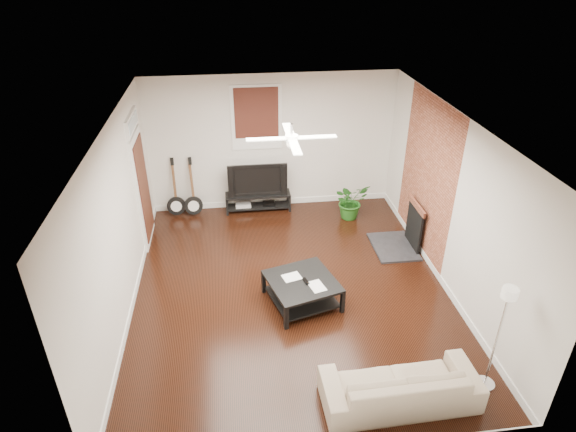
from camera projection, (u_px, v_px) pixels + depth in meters
name	position (u px, v px, depth m)	size (l,w,h in m)	color
room	(291.00, 214.00, 7.21)	(5.01, 6.01, 2.81)	black
brick_accent	(427.00, 178.00, 8.35)	(0.02, 2.20, 2.80)	brown
fireplace	(404.00, 226.00, 8.78)	(0.80, 1.10, 0.92)	black
window_back	(257.00, 118.00, 9.48)	(1.00, 0.06, 1.30)	#3E1411
door_left	(141.00, 179.00, 8.66)	(0.08, 1.00, 2.50)	white
tv_stand	(258.00, 202.00, 10.17)	(1.35, 0.36, 0.38)	black
tv	(257.00, 178.00, 9.93)	(1.21, 0.16, 0.70)	black
coffee_table	(302.00, 291.00, 7.52)	(0.99, 0.99, 0.41)	black
sofa	(400.00, 384.00, 5.84)	(1.89, 0.74, 0.55)	tan
floor_lamp	(497.00, 339.00, 5.81)	(0.25, 0.25, 1.55)	silver
potted_plant	(351.00, 201.00, 9.81)	(0.68, 0.59, 0.75)	#215D1A
guitar_left	(174.00, 189.00, 9.76)	(0.38, 0.27, 1.23)	black
guitar_right	(192.00, 188.00, 9.77)	(0.38, 0.27, 1.23)	black
ceiling_fan	(292.00, 138.00, 6.62)	(1.24, 1.24, 0.32)	white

